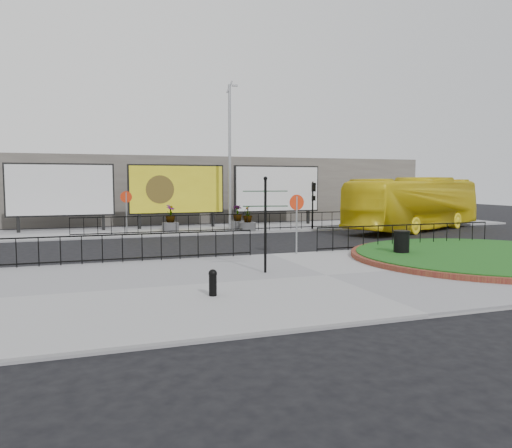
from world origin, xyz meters
name	(u,v)px	position (x,y,z in m)	size (l,w,h in m)	color
ground	(271,257)	(0.00, 0.00, 0.00)	(90.00, 90.00, 0.00)	black
pavement_near	(326,277)	(0.00, -5.00, 0.06)	(30.00, 10.00, 0.12)	gray
pavement_far	(203,229)	(0.00, 12.00, 0.06)	(44.00, 6.00, 0.12)	gray
brick_edge	(486,256)	(7.50, -4.00, 0.21)	(10.40, 10.40, 0.18)	brown
grass_lawn	(486,256)	(7.50, -4.00, 0.23)	(10.00, 10.00, 0.22)	#164712
railing_near_left	(122,248)	(-6.00, -0.30, 0.67)	(10.00, 0.10, 1.10)	black
railing_near_right	(406,236)	(6.50, -0.30, 0.67)	(9.00, 0.10, 1.10)	black
railing_far	(230,223)	(1.00, 9.30, 0.67)	(18.00, 0.10, 1.10)	black
speed_sign_far	(126,203)	(-5.00, 9.40, 1.92)	(0.64, 0.07, 2.47)	gray
speed_sign_near	(297,211)	(1.00, -0.40, 1.92)	(0.64, 0.07, 2.47)	gray
billboard_left	(61,190)	(-8.50, 12.97, 2.60)	(6.20, 0.31, 4.10)	black
billboard_mid	(177,190)	(-1.50, 12.97, 2.60)	(6.20, 0.31, 4.10)	black
billboard_right	(277,189)	(5.50, 12.97, 2.60)	(6.20, 0.31, 4.10)	black
lamp_post	(230,154)	(1.51, 11.00, 4.83)	(0.74, 0.18, 9.23)	gray
signal_pole_a	(313,198)	(6.50, 9.34, 2.10)	(0.22, 0.26, 3.00)	black
signal_pole_b	(355,197)	(9.50, 9.34, 2.10)	(0.22, 0.26, 3.00)	black
building_backdrop	(175,189)	(0.00, 22.00, 2.50)	(40.00, 10.00, 5.00)	#6A645C
fingerpost_sign	(265,215)	(-1.70, -3.92, 2.04)	(1.49, 0.50, 3.18)	black
bollard	(213,281)	(-4.19, -6.62, 0.51)	(0.23, 0.23, 0.71)	black
litter_bin	(401,244)	(4.50, -2.71, 0.66)	(0.65, 0.65, 1.08)	black
bus	(415,204)	(12.73, 7.37, 1.70)	(2.85, 12.19, 3.39)	yellow
planter_a	(170,221)	(-2.28, 11.00, 0.71)	(1.02, 1.02, 1.60)	#4C4C4F
planter_b	(238,220)	(2.00, 11.00, 0.69)	(0.96, 0.96, 1.52)	#4C4C4F
planter_c	(248,222)	(2.20, 9.56, 0.67)	(1.00, 1.00, 1.53)	#4C4C4F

